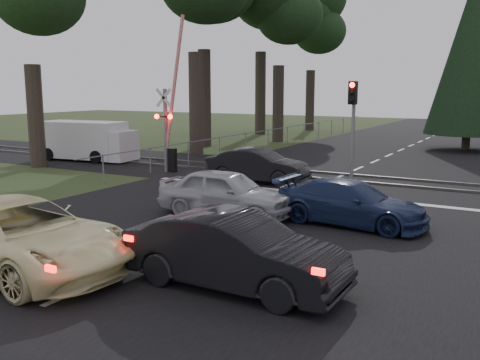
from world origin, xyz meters
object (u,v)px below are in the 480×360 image
Objects in this scene: dark_hatchback at (235,252)px; cream_coupe at (19,236)px; blue_sedan at (351,203)px; traffic_signal_center at (353,115)px; dark_car_far at (258,166)px; silver_car at (226,193)px; crossing_signal at (169,127)px; white_van at (89,141)px.

cream_coupe is at bearing 107.46° from dark_hatchback.
traffic_signal_center is at bearing 22.28° from blue_sedan.
dark_hatchback is 11.80m from dark_car_far.
cream_coupe reaches higher than silver_car.
dark_hatchback reaches higher than silver_car.
crossing_signal is 1.66× the size of dark_car_far.
crossing_signal is 11.61m from blue_sedan.
crossing_signal reaches higher than dark_car_far.
crossing_signal is at bearing -17.42° from white_van.
blue_sedan is 0.79× the size of white_van.
silver_car is at bearing -36.41° from white_van.
dark_hatchback is 1.02× the size of blue_sedan.
crossing_signal is 6.39m from white_van.
dark_hatchback is at bearing -150.27° from silver_car.
cream_coupe is 1.31× the size of dark_car_far.
white_van is (-14.48, 0.25, -1.76)m from traffic_signal_center.
dark_hatchback reaches higher than blue_sedan.
dark_car_far is at bearing 25.71° from dark_hatchback.
white_van reaches higher than blue_sedan.
white_van is (-11.54, 13.62, 0.29)m from cream_coupe.
dark_car_far is (-3.50, -1.32, -2.12)m from traffic_signal_center.
dark_hatchback is 1.05× the size of dark_car_far.
dark_hatchback is at bearing -68.80° from cream_coupe.
dark_hatchback is (4.48, 1.37, -0.03)m from cream_coupe.
traffic_signal_center is at bearing 7.74° from dark_hatchback.
white_van reaches higher than cream_coupe.
silver_car is (-3.17, 4.99, -0.01)m from dark_hatchback.
silver_car is 0.77× the size of white_van.
cream_coupe is 1.24× the size of dark_hatchback.
traffic_signal_center is 0.75× the size of cream_coupe.
silver_car is 1.00× the size of dark_car_far.
crossing_signal is at bearing 80.51° from dark_car_far.
dark_hatchback is (1.54, -11.99, -2.08)m from traffic_signal_center.
cream_coupe is (-2.93, -13.36, -2.04)m from traffic_signal_center.
traffic_signal_center is at bearing 6.15° from crossing_signal.
crossing_signal reaches higher than white_van.
traffic_signal_center reaches higher than dark_hatchback.
crossing_signal is 8.36m from traffic_signal_center.
white_van is (-16.02, 12.24, 0.32)m from dark_hatchback.
traffic_signal_center is 4.30m from dark_car_far.
crossing_signal is 1.58× the size of dark_hatchback.
dark_hatchback is at bearing -179.75° from blue_sedan.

